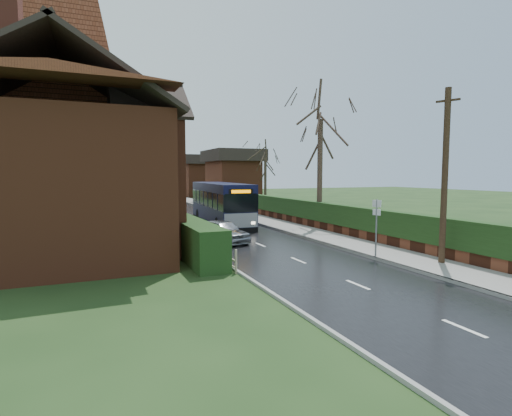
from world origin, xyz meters
name	(u,v)px	position (x,y,z in m)	size (l,w,h in m)	color
ground	(277,252)	(0.00, 0.00, 0.00)	(140.00, 140.00, 0.00)	#2F4A1F
road	(214,226)	(0.00, 10.00, 0.01)	(6.00, 100.00, 0.02)	black
pavement	(270,222)	(4.25, 10.00, 0.07)	(2.50, 100.00, 0.14)	slate
kerb_right	(255,223)	(3.05, 10.00, 0.07)	(0.12, 100.00, 0.14)	gray
kerb_left	(170,228)	(-3.05, 10.00, 0.05)	(0.12, 100.00, 0.10)	gray
front_hedge	(172,226)	(-3.90, 5.00, 0.80)	(1.20, 16.00, 1.60)	#1B3313
picket_fence	(186,232)	(-3.15, 5.00, 0.45)	(0.10, 16.00, 0.90)	gray
right_wall_hedge	(288,209)	(5.80, 10.00, 1.02)	(0.60, 50.00, 1.80)	brown
brick_house	(71,159)	(-8.73, 4.78, 4.38)	(9.30, 14.60, 10.30)	brown
bus	(221,204)	(0.80, 10.92, 1.47)	(2.79, 9.87, 2.96)	black
car_silver	(223,231)	(-1.50, 3.49, 0.61)	(1.45, 3.60, 1.23)	#A5A6AA
car_green	(195,231)	(-2.90, 3.86, 0.65)	(1.83, 4.50, 1.30)	black
car_distant	(138,195)	(-1.44, 41.96, 0.66)	(1.39, 3.99, 1.31)	black
bus_stop_sign	(376,220)	(3.20, -3.00, 1.70)	(0.19, 0.38, 2.57)	slate
telegraph_pole	(445,177)	(4.80, -5.00, 3.51)	(0.40, 0.86, 6.94)	black
tree_right_near	(321,112)	(6.00, 6.00, 7.64)	(4.74, 4.74, 10.23)	#3A2A22
tree_right_far	(265,154)	(9.00, 21.31, 5.65)	(3.91, 3.91, 7.56)	#33281E
tree_house_side	(12,122)	(-12.34, 13.33, 6.95)	(4.09, 4.09, 9.30)	#3E3324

